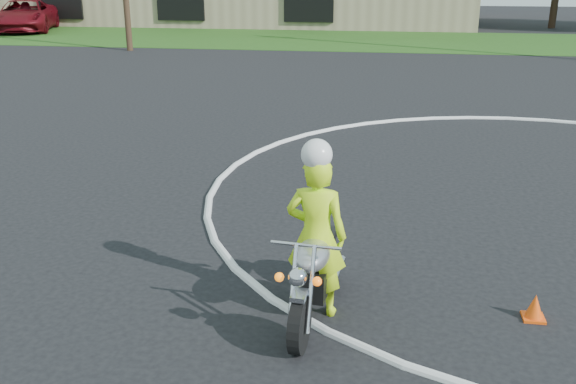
# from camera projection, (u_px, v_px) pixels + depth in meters

# --- Properties ---
(grass_strip) EXTENTS (120.00, 10.00, 0.02)m
(grass_strip) POSITION_uv_depth(u_px,v_px,m) (450.00, 42.00, 33.23)
(grass_strip) COLOR #1E4714
(grass_strip) RESTS_ON ground
(primary_motorcycle) EXTENTS (0.73, 2.09, 1.10)m
(primary_motorcycle) POSITION_uv_depth(u_px,v_px,m) (314.00, 274.00, 7.02)
(primary_motorcycle) COLOR black
(primary_motorcycle) RESTS_ON ground
(rider_primary_grp) EXTENTS (0.71, 0.50, 2.04)m
(rider_primary_grp) POSITION_uv_depth(u_px,v_px,m) (316.00, 231.00, 7.00)
(rider_primary_grp) COLOR #CEFF1A
(rider_primary_grp) RESTS_ON ground
(pickup_grp) EXTENTS (5.08, 7.25, 1.84)m
(pickup_grp) POSITION_uv_depth(u_px,v_px,m) (25.00, 16.00, 38.19)
(pickup_grp) COLOR maroon
(pickup_grp) RESTS_ON ground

